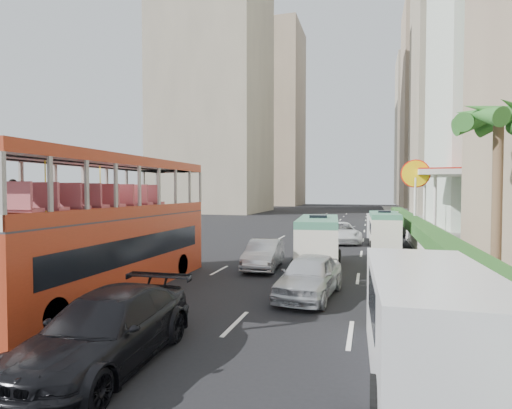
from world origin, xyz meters
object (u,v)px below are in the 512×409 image
(minibus_far, at_px, (384,230))
(palm_tree, at_px, (497,202))
(double_decker_bus, at_px, (110,225))
(minibus_near, at_px, (318,243))
(shell_station, at_px, (456,204))
(panel_van_far, at_px, (384,224))
(car_black, at_px, (107,365))
(car_silver_lane_a, at_px, (264,268))
(car_silver_lane_b, at_px, (309,297))
(van_asset, at_px, (340,242))
(panel_van_near, at_px, (431,326))

(minibus_far, xyz_separation_m, palm_tree, (3.61, -10.99, 2.21))
(minibus_far, bearing_deg, palm_tree, -73.36)
(double_decker_bus, height_order, palm_tree, palm_tree)
(double_decker_bus, distance_m, minibus_near, 9.77)
(minibus_near, distance_m, shell_station, 18.63)
(palm_tree, bearing_deg, panel_van_far, 100.32)
(panel_van_far, bearing_deg, car_black, -94.37)
(car_silver_lane_a, relative_size, car_black, 0.78)
(car_silver_lane_b, distance_m, van_asset, 15.64)
(car_black, height_order, minibus_far, minibus_far)
(palm_tree, distance_m, shell_station, 19.14)
(car_silver_lane_b, xyz_separation_m, minibus_near, (-0.36, 5.35, 1.24))
(shell_station, bearing_deg, panel_van_far, -176.46)
(car_silver_lane_b, bearing_deg, minibus_far, 83.59)
(panel_van_far, xyz_separation_m, shell_station, (5.60, 0.35, 1.77))
(car_black, xyz_separation_m, minibus_near, (3.07, 12.17, 1.24))
(double_decker_bus, xyz_separation_m, car_silver_lane_b, (7.21, 1.49, -2.53))
(car_black, relative_size, minibus_far, 1.01)
(panel_van_far, distance_m, palm_tree, 19.11)
(double_decker_bus, height_order, minibus_far, double_decker_bus)
(panel_van_near, height_order, palm_tree, palm_tree)
(panel_van_far, bearing_deg, minibus_far, -82.63)
(panel_van_near, distance_m, palm_tree, 9.17)
(minibus_near, distance_m, minibus_far, 8.81)
(car_black, bearing_deg, van_asset, 77.99)
(car_silver_lane_b, height_order, palm_tree, palm_tree)
(palm_tree, bearing_deg, double_decker_bus, -163.84)
(car_silver_lane_a, relative_size, shell_station, 0.52)
(double_decker_bus, relative_size, palm_tree, 1.72)
(minibus_near, bearing_deg, palm_tree, -27.14)
(minibus_near, xyz_separation_m, panel_van_far, (3.55, 15.81, -0.26))
(double_decker_bus, relative_size, minibus_near, 1.97)
(car_silver_lane_b, bearing_deg, car_black, -110.68)
(car_silver_lane_a, bearing_deg, palm_tree, -15.92)
(panel_van_near, height_order, panel_van_far, panel_van_near)
(shell_station, bearing_deg, car_silver_lane_b, -112.22)
(van_asset, distance_m, panel_van_far, 6.46)
(car_silver_lane_a, height_order, palm_tree, palm_tree)
(car_silver_lane_a, relative_size, panel_van_far, 0.86)
(car_black, distance_m, panel_van_near, 6.84)
(double_decker_bus, bearing_deg, panel_van_far, 65.33)
(minibus_near, bearing_deg, double_decker_bus, -139.88)
(van_asset, bearing_deg, car_silver_lane_b, -101.93)
(van_asset, bearing_deg, double_decker_bus, -124.77)
(van_asset, bearing_deg, panel_van_far, 47.99)
(minibus_far, bearing_deg, van_asset, 142.90)
(car_silver_lane_a, relative_size, minibus_far, 0.79)
(minibus_near, bearing_deg, panel_van_far, 72.47)
(van_asset, bearing_deg, car_black, -110.62)
(car_silver_lane_a, distance_m, car_silver_lane_b, 5.44)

